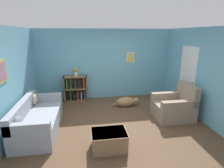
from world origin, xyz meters
TOP-DOWN VIEW (x-y plane):
  - ground_plane at (0.00, 0.00)m, footprint 14.00×14.00m
  - wall_back at (0.00, 2.25)m, footprint 5.60×0.13m
  - wall_left at (-2.55, -0.00)m, footprint 0.13×5.00m
  - wall_right at (2.55, 0.02)m, footprint 0.16×5.00m
  - couch at (-1.99, -0.02)m, footprint 0.91×1.97m
  - bookshelf at (-1.10, 2.02)m, footprint 0.83×0.36m
  - recliner_chair at (1.84, 0.14)m, footprint 1.05×0.92m
  - coffee_table at (-0.29, -1.03)m, footprint 0.76×0.55m
  - dog at (0.63, 1.17)m, footprint 0.95×0.30m
  - vase at (-1.07, 2.00)m, footprint 0.14×0.14m

SIDE VIEW (x-z plane):
  - ground_plane at x=0.00m, z-range 0.00..0.00m
  - dog at x=0.63m, z-range 0.00..0.33m
  - coffee_table at x=-0.29m, z-range 0.01..0.42m
  - couch at x=-1.99m, z-range -0.10..0.71m
  - recliner_chair at x=1.84m, z-range -0.16..0.86m
  - bookshelf at x=-1.10m, z-range -0.02..0.92m
  - vase at x=-1.07m, z-range 0.96..1.25m
  - wall_right at x=2.55m, z-range -0.01..2.59m
  - wall_back at x=0.00m, z-range 0.00..2.60m
  - wall_left at x=-2.55m, z-range 0.00..2.60m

